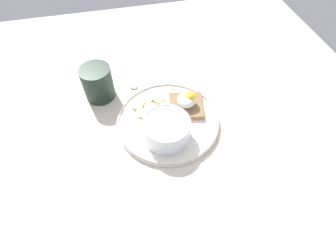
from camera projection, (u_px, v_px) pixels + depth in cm
name	position (u px, v px, depth cm)	size (l,w,h in cm)	color
ground_plane	(168.00, 125.00, 68.51)	(120.00, 120.00, 2.00)	beige
plate	(168.00, 120.00, 67.12)	(26.22, 26.22, 1.60)	silver
oatmeal_bowl	(167.00, 129.00, 61.51)	(11.37, 11.37, 5.71)	white
toast_slice	(186.00, 106.00, 68.97)	(10.22, 10.22, 1.42)	olive
poached_egg	(187.00, 99.00, 67.16)	(4.98, 4.96, 3.98)	white
banana_slice_front	(150.00, 108.00, 68.81)	(3.98, 4.03, 1.31)	beige
banana_slice_left	(158.00, 98.00, 70.99)	(4.43, 4.43, 1.15)	#F1EBB6
banana_slice_back	(147.00, 100.00, 70.54)	(3.90, 3.82, 1.43)	#EEECB1
banana_slice_right	(141.00, 113.00, 67.69)	(2.81, 2.90, 1.21)	beige
banana_slice_inner	(137.00, 105.00, 69.46)	(4.69, 4.69, 1.34)	beige
banana_slice_outer	(164.00, 107.00, 69.06)	(3.62, 3.57, 1.30)	beige
coffee_mug	(98.00, 82.00, 70.20)	(11.78, 8.18, 9.48)	#1C2D23
spoon	(130.00, 80.00, 77.25)	(11.37, 4.32, 0.80)	silver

